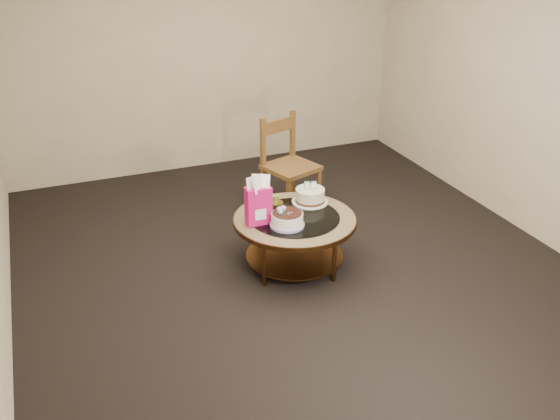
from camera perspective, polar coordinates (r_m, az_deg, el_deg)
name	(u,v)px	position (r m, az deg, el deg)	size (l,w,h in m)	color
ground	(294,265)	(5.33, 1.32, -5.03)	(5.00, 5.00, 0.00)	black
room_walls	(296,87)	(4.72, 1.51, 11.20)	(4.52, 5.02, 2.61)	tan
coffee_table	(295,225)	(5.15, 1.36, -1.43)	(1.02, 1.02, 0.46)	#583619
decorated_cake	(287,220)	(4.94, 0.64, -0.91)	(0.28, 0.28, 0.16)	#AE92CE
cream_cake	(310,196)	(5.34, 2.76, 1.29)	(0.31, 0.31, 0.20)	white
gift_bag	(258,201)	(4.93, -1.99, 0.87)	(0.20, 0.15, 0.40)	#D8146F
pillar_candle	(275,201)	(5.30, -0.44, 0.81)	(0.13, 0.13, 0.10)	#C3B650
dining_chair	(288,165)	(6.06, 0.74, 4.13)	(0.57, 0.57, 0.96)	brown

